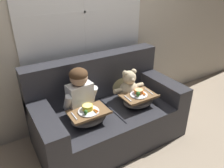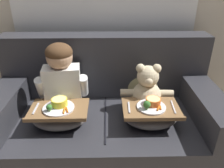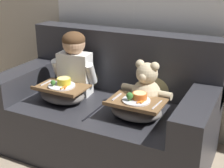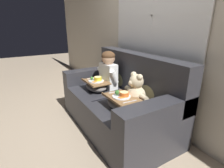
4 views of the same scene
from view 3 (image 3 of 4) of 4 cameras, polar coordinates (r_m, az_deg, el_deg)
The scene contains 8 objects.
ground_plane at distance 2.85m, azimuth -1.23°, elevation -12.11°, with size 14.00×14.00×0.00m, color tan.
couch at distance 2.73m, azimuth -0.58°, elevation -4.97°, with size 1.78×0.94×1.02m.
throw_pillow_behind_child at distance 2.96m, azimuth -4.47°, elevation 2.61°, with size 0.34×0.16×0.35m.
throw_pillow_behind_teddy at distance 2.69m, azimuth 7.91°, elevation 0.57°, with size 0.35×0.17×0.36m.
child_figure at distance 2.74m, azimuth -6.88°, elevation 4.27°, with size 0.41×0.21×0.57m.
teddy_bear at distance 2.49m, azimuth 6.24°, elevation -0.85°, with size 0.43×0.30×0.40m.
lap_tray_child at distance 2.66m, azimuth -9.09°, elevation -1.67°, with size 0.42×0.29×0.21m.
lap_tray_teddy at distance 2.35m, azimuth 4.42°, elevation -4.53°, with size 0.41×0.30×0.22m.
Camera 3 is at (1.12, -2.11, 1.56)m, focal length 50.00 mm.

